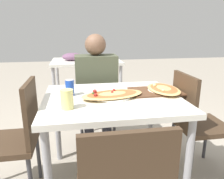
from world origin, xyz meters
name	(u,v)px	position (x,y,z in m)	size (l,w,h in m)	color
ground_plane	(112,179)	(0.00, 0.00, 0.00)	(14.00, 14.00, 0.00)	#9E9384
dining_table	(112,107)	(0.00, 0.00, 0.65)	(1.03, 0.87, 0.73)	silver
chair_far_seated	(96,96)	(-0.06, 0.76, 0.50)	(0.40, 0.40, 0.89)	#3F2D1E
chair_side_left	(17,135)	(-0.70, -0.05, 0.50)	(0.40, 0.40, 0.89)	#3F2D1E
chair_side_right	(195,119)	(0.70, -0.01, 0.50)	(0.40, 0.40, 0.89)	#3F2D1E
person_seated	(96,81)	(-0.06, 0.65, 0.70)	(0.43, 0.28, 1.18)	#2D2D38
pizza_main	(112,95)	(-0.01, -0.01, 0.75)	(0.52, 0.33, 0.06)	white
soda_can	(70,88)	(-0.32, 0.09, 0.79)	(0.07, 0.07, 0.12)	#1E47B2
drink_glass	(67,99)	(-0.33, -0.20, 0.79)	(0.08, 0.08, 0.13)	#E0DB7F
serving_tray	(155,91)	(0.37, 0.07, 0.74)	(0.41, 0.29, 0.01)	brown
pizza_second	(163,89)	(0.44, 0.07, 0.75)	(0.25, 0.39, 0.05)	white
background_table	(84,64)	(-0.13, 2.00, 0.68)	(1.10, 0.80, 0.85)	silver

